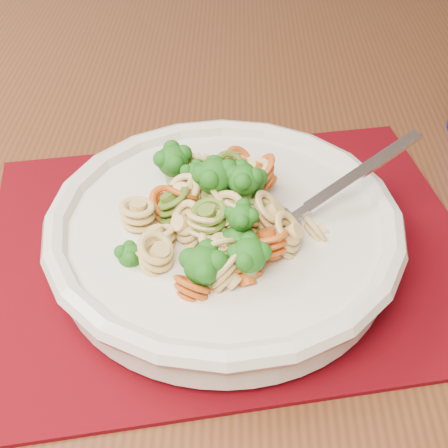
{
  "coord_description": "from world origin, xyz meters",
  "views": [
    {
      "loc": [
        0.45,
        -0.05,
        1.07
      ],
      "look_at": [
        0.45,
        0.32,
        0.74
      ],
      "focal_mm": 50.0,
      "sensor_mm": 36.0,
      "label": 1
    }
  ],
  "objects": [
    {
      "name": "dining_table",
      "position": [
        0.46,
        0.46,
        0.61
      ],
      "size": [
        1.48,
        0.97,
        0.7
      ],
      "rotation": [
        0.0,
        0.0,
        -0.03
      ],
      "color": "#542C17",
      "rests_on": "ground"
    },
    {
      "name": "placemat",
      "position": [
        0.46,
        0.34,
        0.7
      ],
      "size": [
        0.45,
        0.37,
        0.0
      ],
      "primitive_type": "cube",
      "rotation": [
        0.0,
        0.0,
        0.15
      ],
      "color": "#510306",
      "rests_on": "dining_table"
    },
    {
      "name": "pasta_bowl",
      "position": [
        0.45,
        0.32,
        0.73
      ],
      "size": [
        0.29,
        0.29,
        0.05
      ],
      "color": "beige",
      "rests_on": "placemat"
    },
    {
      "name": "pasta_broccoli_heap",
      "position": [
        0.45,
        0.32,
        0.75
      ],
      "size": [
        0.24,
        0.24,
        0.06
      ],
      "primitive_type": null,
      "color": "#E5C071",
      "rests_on": "pasta_bowl"
    },
    {
      "name": "fork",
      "position": [
        0.5,
        0.32,
        0.75
      ],
      "size": [
        0.17,
        0.11,
        0.08
      ],
      "primitive_type": null,
      "rotation": [
        0.0,
        -0.35,
        0.48
      ],
      "color": "silver",
      "rests_on": "pasta_bowl"
    }
  ]
}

